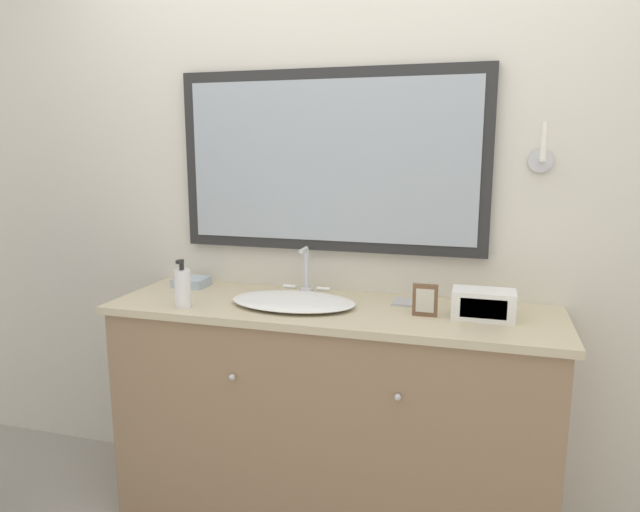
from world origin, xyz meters
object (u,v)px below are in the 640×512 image
object	(u,v)px
sink_basin	(294,300)
appliance_box	(483,304)
soap_bottle	(183,288)
picture_frame	(425,300)

from	to	relation	value
sink_basin	appliance_box	xyz separation A→B (m)	(0.72, 0.03, 0.03)
appliance_box	soap_bottle	bearing A→B (deg)	-170.96
appliance_box	picture_frame	size ratio (longest dim) A/B	1.84
soap_bottle	appliance_box	xyz separation A→B (m)	(1.13, 0.18, -0.03)
appliance_box	sink_basin	bearing A→B (deg)	-177.89
picture_frame	soap_bottle	bearing A→B (deg)	-171.13
soap_bottle	appliance_box	distance (m)	1.14
soap_bottle	picture_frame	size ratio (longest dim) A/B	1.57
sink_basin	appliance_box	world-z (taller)	sink_basin
soap_bottle	picture_frame	bearing A→B (deg)	8.87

